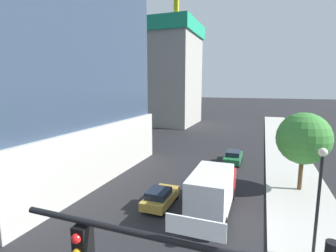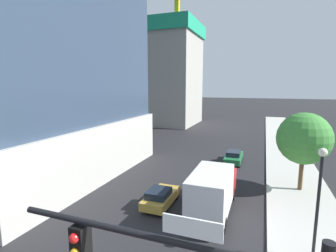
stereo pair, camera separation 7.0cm
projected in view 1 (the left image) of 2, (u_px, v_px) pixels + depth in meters
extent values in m
cube|color=#B2AFA8|center=(304.00, 209.00, 19.29)|extent=(5.27, 120.00, 0.15)
cube|color=#B2AFA8|center=(27.00, 146.00, 27.84)|extent=(20.12, 21.51, 5.59)
cube|color=#9E9B93|center=(164.00, 75.00, 61.92)|extent=(15.07, 15.10, 23.75)
cube|color=#1E9E70|center=(164.00, 30.00, 60.29)|extent=(15.97, 16.01, 3.00)
cube|color=gold|center=(176.00, 57.00, 55.61)|extent=(0.90, 0.90, 30.95)
cylinder|color=black|center=(149.00, 236.00, 4.86)|extent=(5.95, 0.14, 0.14)
cube|color=black|center=(83.00, 248.00, 5.49)|extent=(0.32, 0.36, 1.05)
sphere|color=red|center=(76.00, 238.00, 5.26)|extent=(0.22, 0.22, 0.22)
cube|color=white|center=(195.00, 228.00, 4.50)|extent=(1.10, 0.04, 0.36)
cylinder|color=black|center=(318.00, 208.00, 13.39)|extent=(0.16, 0.16, 5.63)
sphere|color=silver|center=(323.00, 152.00, 12.92)|extent=(0.44, 0.44, 0.44)
cylinder|color=brown|center=(300.00, 173.00, 22.58)|extent=(0.36, 0.36, 2.94)
sphere|color=#387F33|center=(303.00, 138.00, 22.09)|extent=(4.50, 4.50, 4.50)
cube|color=#1E6638|center=(233.00, 158.00, 31.07)|extent=(1.86, 4.67, 0.67)
cube|color=#19212D|center=(233.00, 153.00, 30.81)|extent=(1.56, 2.20, 0.53)
cylinder|color=black|center=(228.00, 156.00, 32.86)|extent=(0.22, 0.69, 0.69)
cylinder|color=black|center=(241.00, 157.00, 32.30)|extent=(0.22, 0.69, 0.69)
cylinder|color=black|center=(224.00, 163.00, 29.93)|extent=(0.22, 0.69, 0.69)
cylinder|color=black|center=(239.00, 164.00, 29.36)|extent=(0.22, 0.69, 0.69)
cube|color=#AD8938|center=(161.00, 198.00, 20.01)|extent=(1.84, 4.07, 0.64)
cube|color=#19212D|center=(159.00, 193.00, 19.49)|extent=(1.54, 1.91, 0.52)
cylinder|color=black|center=(158.00, 193.00, 21.61)|extent=(0.22, 0.66, 0.66)
cylinder|color=black|center=(176.00, 196.00, 21.05)|extent=(0.22, 0.66, 0.66)
cylinder|color=black|center=(144.00, 207.00, 19.05)|extent=(0.22, 0.66, 0.66)
cylinder|color=black|center=(164.00, 211.00, 18.49)|extent=(0.22, 0.66, 0.66)
cube|color=#B21E1E|center=(219.00, 180.00, 21.16)|extent=(2.49, 2.06, 1.82)
cube|color=silver|center=(211.00, 192.00, 17.61)|extent=(2.49, 5.14, 2.81)
cylinder|color=black|center=(206.00, 190.00, 21.70)|extent=(0.30, 1.04, 1.04)
cylinder|color=black|center=(232.00, 194.00, 20.94)|extent=(0.30, 1.04, 1.04)
cylinder|color=black|center=(190.00, 219.00, 17.04)|extent=(0.30, 1.04, 1.04)
cylinder|color=black|center=(223.00, 225.00, 16.28)|extent=(0.30, 1.04, 1.04)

